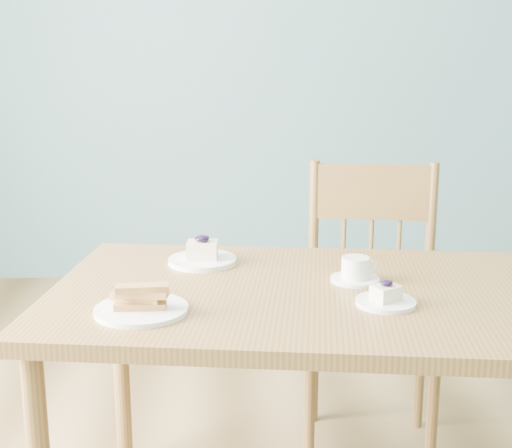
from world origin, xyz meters
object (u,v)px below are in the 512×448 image
(dining_chair, at_px, (371,309))
(biscotti_plate, at_px, (141,304))
(cheesecake_plate_near, at_px, (386,298))
(coffee_cup, at_px, (356,271))
(cheesecake_plate_far, at_px, (202,256))
(dining_table, at_px, (322,317))

(dining_chair, height_order, biscotti_plate, dining_chair)
(dining_chair, xyz_separation_m, biscotti_plate, (-0.64, -0.62, 0.25))
(cheesecake_plate_near, bearing_deg, coffee_cup, 102.19)
(cheesecake_plate_near, xyz_separation_m, cheesecake_plate_far, (-0.42, 0.34, 0.01))
(dining_table, xyz_separation_m, dining_chair, (0.23, 0.48, -0.16))
(coffee_cup, xyz_separation_m, biscotti_plate, (-0.51, -0.19, -0.01))
(cheesecake_plate_far, distance_m, biscotti_plate, 0.39)
(dining_table, xyz_separation_m, coffee_cup, (0.09, 0.06, 0.10))
(dining_table, relative_size, coffee_cup, 11.42)
(dining_chair, height_order, cheesecake_plate_far, dining_chair)
(dining_chair, bearing_deg, biscotti_plate, -126.65)
(coffee_cup, bearing_deg, biscotti_plate, -167.79)
(dining_chair, xyz_separation_m, cheesecake_plate_far, (-0.52, -0.25, 0.25))
(dining_table, relative_size, dining_chair, 1.52)
(coffee_cup, bearing_deg, cheesecake_plate_near, -86.60)
(cheesecake_plate_near, xyz_separation_m, coffee_cup, (-0.04, 0.17, 0.01))
(cheesecake_plate_far, bearing_deg, biscotti_plate, -108.60)
(dining_chair, bearing_deg, dining_table, -105.49)
(dining_table, distance_m, coffee_cup, 0.15)
(biscotti_plate, bearing_deg, dining_table, 17.62)
(dining_table, relative_size, biscotti_plate, 6.76)
(dining_chair, bearing_deg, coffee_cup, -98.14)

